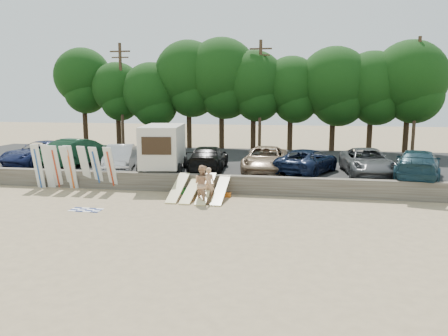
{
  "coord_description": "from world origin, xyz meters",
  "views": [
    {
      "loc": [
        5.51,
        -20.01,
        5.27
      ],
      "look_at": [
        1.35,
        3.0,
        1.39
      ],
      "focal_mm": 35.0,
      "sensor_mm": 36.0,
      "label": 1
    }
  ],
  "objects_px": {
    "box_trailer": "(163,146)",
    "beachgoer_b": "(202,184)",
    "car_2": "(120,157)",
    "car_5": "(307,161)",
    "car_1": "(80,152)",
    "cooler": "(184,191)",
    "car_4": "(265,159)",
    "beachgoer_a": "(209,184)",
    "car_6": "(367,162)",
    "car_7": "(418,164)",
    "car_3": "(208,158)",
    "car_0": "(42,153)"
  },
  "relations": [
    {
      "from": "car_0",
      "to": "car_2",
      "type": "bearing_deg",
      "value": 7.3
    },
    {
      "from": "car_0",
      "to": "car_5",
      "type": "relative_size",
      "value": 1.08
    },
    {
      "from": "car_0",
      "to": "beachgoer_a",
      "type": "bearing_deg",
      "value": -6.37
    },
    {
      "from": "car_7",
      "to": "car_2",
      "type": "bearing_deg",
      "value": 14.5
    },
    {
      "from": "car_7",
      "to": "cooler",
      "type": "bearing_deg",
      "value": 28.29
    },
    {
      "from": "car_5",
      "to": "beachgoer_a",
      "type": "bearing_deg",
      "value": 65.62
    },
    {
      "from": "car_2",
      "to": "car_6",
      "type": "distance_m",
      "value": 15.02
    },
    {
      "from": "car_3",
      "to": "cooler",
      "type": "relative_size",
      "value": 13.69
    },
    {
      "from": "car_7",
      "to": "car_4",
      "type": "bearing_deg",
      "value": 8.17
    },
    {
      "from": "car_7",
      "to": "cooler",
      "type": "height_order",
      "value": "car_7"
    },
    {
      "from": "car_1",
      "to": "beachgoer_a",
      "type": "relative_size",
      "value": 3.21
    },
    {
      "from": "car_0",
      "to": "car_1",
      "type": "xyz_separation_m",
      "value": [
        2.69,
        0.2,
        0.11
      ]
    },
    {
      "from": "car_1",
      "to": "beachgoer_b",
      "type": "xyz_separation_m",
      "value": [
        9.68,
        -5.95,
        -0.64
      ]
    },
    {
      "from": "cooler",
      "to": "car_4",
      "type": "bearing_deg",
      "value": 23.68
    },
    {
      "from": "box_trailer",
      "to": "car_5",
      "type": "height_order",
      "value": "box_trailer"
    },
    {
      "from": "car_4",
      "to": "beachgoer_a",
      "type": "relative_size",
      "value": 3.2
    },
    {
      "from": "box_trailer",
      "to": "car_1",
      "type": "distance_m",
      "value": 6.36
    },
    {
      "from": "car_3",
      "to": "beachgoer_a",
      "type": "bearing_deg",
      "value": 98.36
    },
    {
      "from": "car_2",
      "to": "car_7",
      "type": "bearing_deg",
      "value": -16.3
    },
    {
      "from": "car_4",
      "to": "beachgoer_b",
      "type": "relative_size",
      "value": 2.83
    },
    {
      "from": "car_0",
      "to": "car_6",
      "type": "height_order",
      "value": "car_0"
    },
    {
      "from": "car_1",
      "to": "car_3",
      "type": "height_order",
      "value": "car_1"
    },
    {
      "from": "car_3",
      "to": "car_5",
      "type": "relative_size",
      "value": 0.99
    },
    {
      "from": "car_7",
      "to": "cooler",
      "type": "distance_m",
      "value": 13.0
    },
    {
      "from": "car_2",
      "to": "car_3",
      "type": "relative_size",
      "value": 0.89
    },
    {
      "from": "car_2",
      "to": "car_5",
      "type": "xyz_separation_m",
      "value": [
        11.55,
        0.58,
        -0.03
      ]
    },
    {
      "from": "box_trailer",
      "to": "cooler",
      "type": "xyz_separation_m",
      "value": [
        2.08,
        -2.83,
        -2.12
      ]
    },
    {
      "from": "car_5",
      "to": "beachgoer_b",
      "type": "relative_size",
      "value": 2.75
    },
    {
      "from": "box_trailer",
      "to": "car_7",
      "type": "distance_m",
      "value": 14.67
    },
    {
      "from": "car_1",
      "to": "car_2",
      "type": "height_order",
      "value": "car_1"
    },
    {
      "from": "car_7",
      "to": "beachgoer_b",
      "type": "height_order",
      "value": "car_7"
    },
    {
      "from": "beachgoer_a",
      "to": "beachgoer_b",
      "type": "distance_m",
      "value": 0.72
    },
    {
      "from": "car_0",
      "to": "beachgoer_a",
      "type": "xyz_separation_m",
      "value": [
        12.54,
        -5.06,
        -0.64
      ]
    },
    {
      "from": "car_1",
      "to": "beachgoer_a",
      "type": "xyz_separation_m",
      "value": [
        9.85,
        -5.26,
        -0.75
      ]
    },
    {
      "from": "car_3",
      "to": "car_6",
      "type": "bearing_deg",
      "value": 176.37
    },
    {
      "from": "car_6",
      "to": "car_7",
      "type": "height_order",
      "value": "car_7"
    },
    {
      "from": "beachgoer_a",
      "to": "beachgoer_b",
      "type": "xyz_separation_m",
      "value": [
        -0.17,
        -0.69,
        0.11
      ]
    },
    {
      "from": "car_3",
      "to": "car_6",
      "type": "xyz_separation_m",
      "value": [
        9.48,
        0.08,
        0.01
      ]
    },
    {
      "from": "beachgoer_a",
      "to": "car_2",
      "type": "bearing_deg",
      "value": -27.91
    },
    {
      "from": "car_2",
      "to": "box_trailer",
      "type": "bearing_deg",
      "value": -21.4
    },
    {
      "from": "car_2",
      "to": "car_3",
      "type": "height_order",
      "value": "car_2"
    },
    {
      "from": "car_2",
      "to": "cooler",
      "type": "relative_size",
      "value": 12.16
    },
    {
      "from": "cooler",
      "to": "car_2",
      "type": "bearing_deg",
      "value": 127.05
    },
    {
      "from": "car_4",
      "to": "car_6",
      "type": "relative_size",
      "value": 0.98
    },
    {
      "from": "beachgoer_a",
      "to": "beachgoer_b",
      "type": "height_order",
      "value": "beachgoer_b"
    },
    {
      "from": "car_0",
      "to": "cooler",
      "type": "distance_m",
      "value": 11.73
    },
    {
      "from": "car_2",
      "to": "car_4",
      "type": "bearing_deg",
      "value": -10.31
    },
    {
      "from": "car_2",
      "to": "beachgoer_b",
      "type": "relative_size",
      "value": 2.41
    },
    {
      "from": "box_trailer",
      "to": "beachgoer_b",
      "type": "relative_size",
      "value": 2.46
    },
    {
      "from": "car_3",
      "to": "car_4",
      "type": "height_order",
      "value": "car_3"
    }
  ]
}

